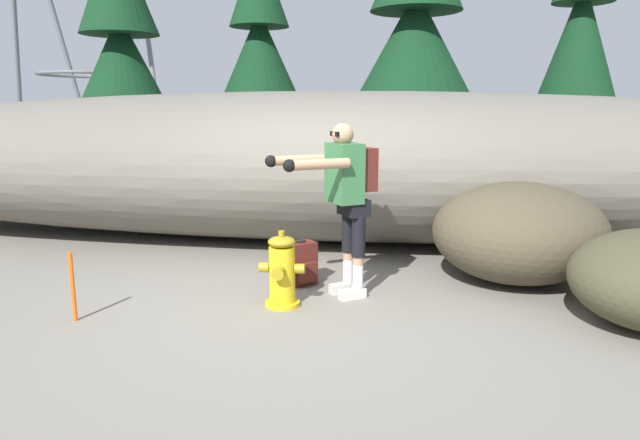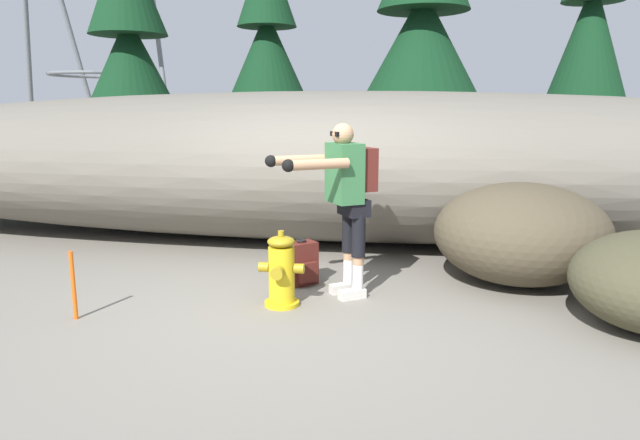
# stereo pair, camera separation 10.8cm
# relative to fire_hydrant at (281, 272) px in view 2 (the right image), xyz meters

# --- Properties ---
(ground_plane) EXTENTS (56.00, 56.00, 0.04)m
(ground_plane) POSITION_rel_fire_hydrant_xyz_m (0.11, -0.16, -0.34)
(ground_plane) COLOR slate
(dirt_embankment) EXTENTS (17.91, 3.20, 2.00)m
(dirt_embankment) POSITION_rel_fire_hydrant_xyz_m (0.11, 2.86, 0.68)
(dirt_embankment) COLOR #666056
(dirt_embankment) RESTS_ON ground_plane
(fire_hydrant) EXTENTS (0.42, 0.37, 0.70)m
(fire_hydrant) POSITION_rel_fire_hydrant_xyz_m (0.00, 0.00, 0.00)
(fire_hydrant) COLOR gold
(fire_hydrant) RESTS_ON ground_plane
(utility_worker) EXTENTS (1.02, 0.86, 1.65)m
(utility_worker) POSITION_rel_fire_hydrant_xyz_m (0.54, 0.35, 0.72)
(utility_worker) COLOR beige
(utility_worker) RESTS_ON ground_plane
(spare_backpack) EXTENTS (0.36, 0.36, 0.47)m
(spare_backpack) POSITION_rel_fire_hydrant_xyz_m (0.06, 0.66, -0.10)
(spare_backpack) COLOR #511E19
(spare_backpack) RESTS_ON ground_plane
(boulder_large) EXTENTS (2.08, 2.00, 1.04)m
(boulder_large) POSITION_rel_fire_hydrant_xyz_m (2.28, 1.09, 0.20)
(boulder_large) COLOR #4A4130
(boulder_large) RESTS_ON ground_plane
(pine_tree_far_left) EXTENTS (2.67, 2.67, 5.66)m
(pine_tree_far_left) POSITION_rel_fire_hydrant_xyz_m (-5.16, 7.64, 2.64)
(pine_tree_far_left) COLOR #47331E
(pine_tree_far_left) RESTS_ON ground_plane
(pine_tree_left) EXTENTS (2.11, 2.11, 5.51)m
(pine_tree_left) POSITION_rel_fire_hydrant_xyz_m (-2.19, 8.49, 2.92)
(pine_tree_left) COLOR #47331E
(pine_tree_left) RESTS_ON ground_plane
(pine_tree_center) EXTENTS (2.84, 2.84, 5.79)m
(pine_tree_center) POSITION_rel_fire_hydrant_xyz_m (1.31, 7.23, 2.97)
(pine_tree_center) COLOR #47331E
(pine_tree_center) RESTS_ON ground_plane
(pine_tree_right) EXTENTS (2.07, 2.07, 6.74)m
(pine_tree_right) POSITION_rel_fire_hydrant_xyz_m (5.03, 9.18, 3.28)
(pine_tree_right) COLOR #47331E
(pine_tree_right) RESTS_ON ground_plane
(survey_stake) EXTENTS (0.04, 0.04, 0.60)m
(survey_stake) POSITION_rel_fire_hydrant_xyz_m (-1.68, -0.60, -0.02)
(survey_stake) COLOR #E55914
(survey_stake) RESTS_ON ground_plane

